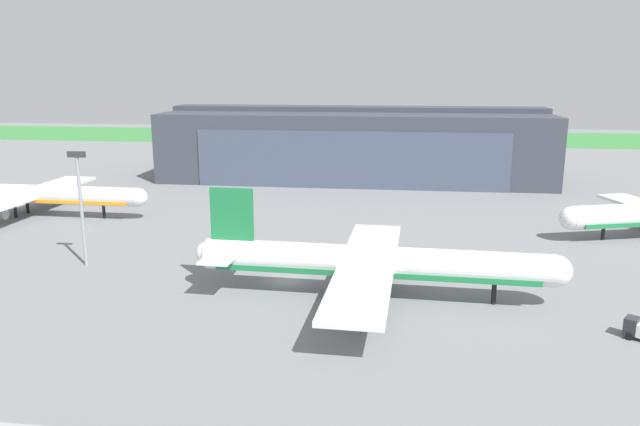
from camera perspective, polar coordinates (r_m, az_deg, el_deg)
The scene contains 6 objects.
ground_plane at distance 77.61m, azimuth -3.18°, elevation -6.42°, with size 440.00×440.00×0.00m, color slate.
grass_field_strip at distance 248.22m, azimuth 4.20°, elevation 7.20°, with size 440.00×56.00×0.08m, color #39853E.
maintenance_hangar at distance 154.66m, azimuth 3.43°, elevation 6.63°, with size 92.95×37.77×17.54m.
airliner_far_left at distance 123.40m, azimuth -25.97°, elevation 1.58°, with size 46.01×39.61×11.63m.
airliner_near_right at distance 71.16m, azimuth 5.03°, elevation -4.73°, with size 44.01×36.20×12.62m.
apron_light_mast at distance 87.13m, azimuth -21.73°, elevation 1.30°, with size 2.40×0.50×15.82m.
Camera 1 is at (13.56, -71.81, 26.12)m, focal length 33.81 mm.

